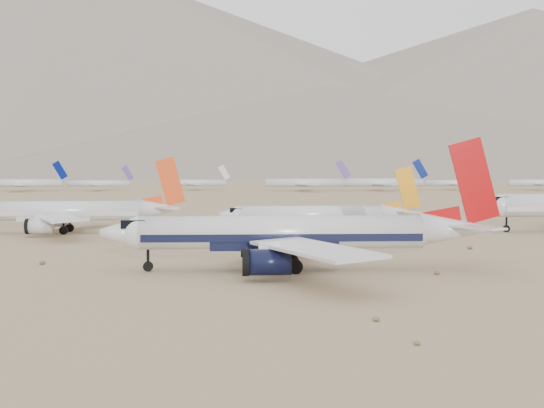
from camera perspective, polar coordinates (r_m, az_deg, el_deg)
The scene contains 7 objects.
ground at distance 97.84m, azimuth -1.42°, elevation -5.56°, with size 7000.00×7000.00×0.00m, color #7B6148.
main_airliner at distance 103.98m, azimuth 2.04°, elevation -2.25°, with size 52.08×50.87×18.38m.
row2_gold_tail at distance 157.83m, azimuth 3.53°, elevation -0.85°, with size 40.00×39.12×14.24m.
row2_orange_tail at distance 165.75m, azimuth -15.02°, elevation -0.56°, with size 45.59×44.60×16.26m.
distant_storage_row at distance 420.17m, azimuth -0.96°, elevation 1.61°, with size 578.91×59.90×15.40m.
mountain_range at distance 1755.06m, azimuth -0.52°, elevation 8.75°, with size 7354.00×3024.00×470.00m.
desert_scrub at distance 69.46m, azimuth 0.52°, elevation -8.87°, with size 269.24×121.67×0.63m.
Camera 1 is at (-2.49, -96.72, 14.57)m, focal length 50.00 mm.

